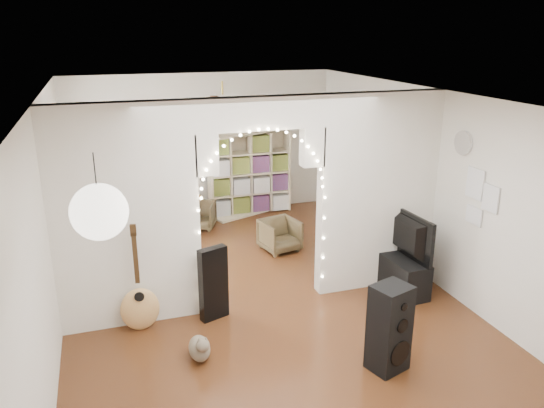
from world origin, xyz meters
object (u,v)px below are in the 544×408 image
object	(u,v)px
acoustic_guitar	(139,292)
dining_chair_left	(200,215)
media_console	(398,272)
dining_chair_right	(280,235)
floor_speaker	(389,328)
bookcase	(249,173)
dining_table	(163,200)

from	to	relation	value
acoustic_guitar	dining_chair_left	size ratio (longest dim) A/B	2.16
media_console	dining_chair_right	world-z (taller)	dining_chair_right
floor_speaker	bookcase	bearing A→B (deg)	72.06
floor_speaker	dining_table	bearing A→B (deg)	93.24
dining_chair_right	acoustic_guitar	bearing A→B (deg)	-156.04
acoustic_guitar	dining_chair_right	xyz separation A→B (m)	(2.37, 1.77, -0.24)
floor_speaker	dining_table	distance (m)	4.88
floor_speaker	dining_chair_left	world-z (taller)	floor_speaker
dining_table	acoustic_guitar	bearing A→B (deg)	-109.35
floor_speaker	bookcase	size ratio (longest dim) A/B	0.60
acoustic_guitar	dining_table	distance (m)	3.03
media_console	dining_chair_left	distance (m)	3.87
bookcase	dining_chair_right	size ratio (longest dim) A/B	2.81
media_console	bookcase	world-z (taller)	bookcase
dining_table	media_console	bearing A→B (deg)	-53.19
dining_chair_right	bookcase	bearing A→B (deg)	75.76
acoustic_guitar	dining_table	world-z (taller)	acoustic_guitar
bookcase	media_console	bearing A→B (deg)	-95.85
bookcase	dining_chair_left	world-z (taller)	bookcase
dining_table	dining_chair_left	world-z (taller)	dining_table
dining_table	dining_chair_right	distance (m)	2.12
dining_chair_left	bookcase	bearing A→B (deg)	49.99
floor_speaker	dining_chair_left	xyz separation A→B (m)	(-1.10, 4.79, -0.24)
dining_table	dining_chair_left	distance (m)	0.83
acoustic_guitar	dining_table	bearing A→B (deg)	87.18
acoustic_guitar	media_console	size ratio (longest dim) A/B	1.15
bookcase	dining_chair_left	xyz separation A→B (m)	(-1.10, -0.56, -0.57)
bookcase	dining_chair_left	distance (m)	1.35
floor_speaker	dining_table	size ratio (longest dim) A/B	0.75
media_console	bookcase	xyz separation A→B (m)	(-1.06, 3.77, 0.56)
dining_chair_left	dining_chair_right	bearing A→B (deg)	-30.56
acoustic_guitar	dining_chair_right	world-z (taller)	acoustic_guitar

